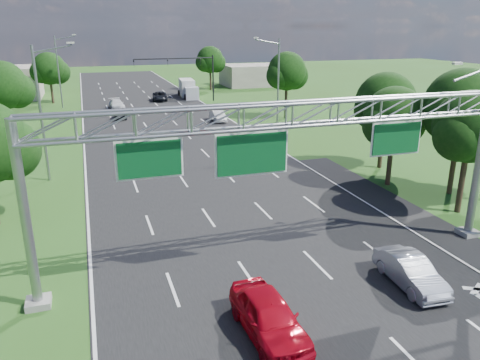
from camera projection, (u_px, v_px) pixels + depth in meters
name	position (u px, v px, depth m)	size (l,w,h in m)	color
ground	(196.00, 167.00, 39.24)	(220.00, 220.00, 0.00)	#2A4F17
road	(196.00, 167.00, 39.24)	(18.00, 180.00, 0.02)	black
road_flare	(424.00, 224.00, 27.85)	(3.00, 30.00, 0.02)	black
sign_gantry	(290.00, 128.00, 20.95)	(23.50, 1.00, 9.56)	gray
traffic_signal	(191.00, 68.00, 71.41)	(12.21, 0.24, 7.00)	black
streetlight_l_near	(43.00, 107.00, 34.13)	(2.97, 0.22, 10.16)	gray
streetlight_l_far	(60.00, 68.00, 65.70)	(2.97, 0.22, 10.16)	gray
streetlight_r_mid	(277.00, 82.00, 49.88)	(2.97, 0.22, 10.16)	gray
tree_cluster_right	(439.00, 116.00, 32.23)	(9.91, 14.60, 8.68)	#2D2116
tree_verge_lb	(3.00, 88.00, 46.37)	(5.76, 4.80, 8.06)	#2D2116
tree_verge_lc	(50.00, 70.00, 69.95)	(5.76, 4.80, 7.62)	#2D2116
tree_verge_rd	(287.00, 73.00, 58.53)	(5.76, 4.80, 8.28)	#2D2116
tree_verge_re	(211.00, 61.00, 85.13)	(5.76, 4.80, 7.84)	#2D2116
building_right	(254.00, 75.00, 92.66)	(12.00, 9.00, 4.00)	gray
red_coupe	(269.00, 316.00, 17.64)	(1.91, 4.74, 1.61)	#B50819
silver_sedan	(410.00, 272.00, 21.09)	(1.46, 4.19, 1.38)	#ADB0B9
car_queue_a	(117.00, 104.00, 66.70)	(1.82, 4.48, 1.30)	white
car_queue_b	(160.00, 96.00, 73.91)	(2.24, 4.85, 1.35)	black
car_queue_c	(121.00, 114.00, 59.41)	(1.52, 3.77, 1.28)	black
car_queue_d	(218.00, 116.00, 57.92)	(1.40, 4.01, 1.32)	silver
box_truck	(188.00, 89.00, 77.29)	(2.65, 7.64, 2.83)	silver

